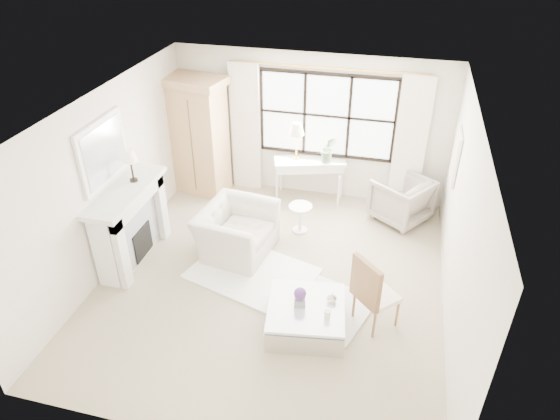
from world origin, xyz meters
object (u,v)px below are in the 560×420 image
at_px(coffee_table, 306,317).
at_px(club_armchair, 236,231).
at_px(console_table, 309,179).
at_px(armoire, 198,135).

bearing_deg(coffee_table, club_armchair, 126.88).
bearing_deg(coffee_table, console_table, 92.06).
xyz_separation_m(console_table, coffee_table, (0.63, -3.36, -0.22)).
relative_size(console_table, club_armchair, 1.15).
bearing_deg(armoire, club_armchair, -43.18).
bearing_deg(club_armchair, armoire, 44.40).
relative_size(console_table, coffee_table, 1.21).
bearing_deg(armoire, coffee_table, -38.82).
relative_size(armoire, coffee_table, 1.97).
height_order(armoire, console_table, armoire).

